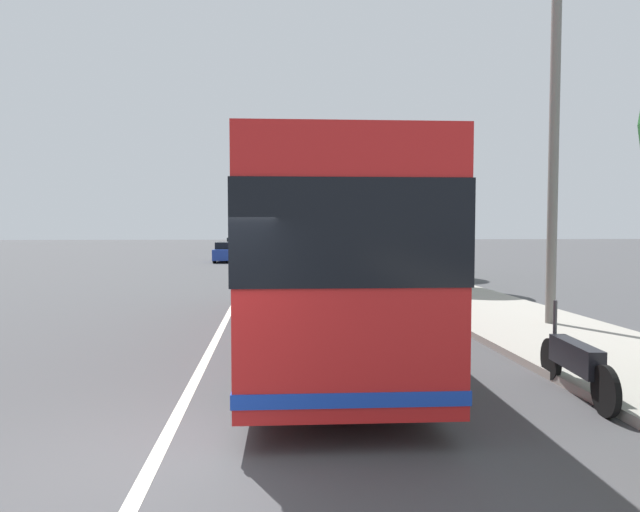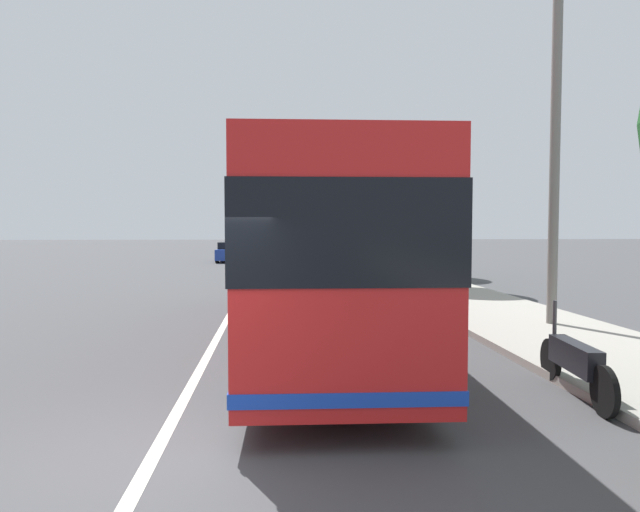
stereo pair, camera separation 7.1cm
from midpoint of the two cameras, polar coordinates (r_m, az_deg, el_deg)
name	(u,v)px [view 1 (the left image)]	position (r m, az deg, el deg)	size (l,w,h in m)	color
ground_plane	(154,460)	(6.32, -16.99, -19.45)	(220.00, 220.00, 0.00)	#424244
sidewalk_curb	(481,307)	(17.00, 16.15, -5.06)	(110.00, 3.60, 0.14)	#9E998E
lane_divider_line	(230,312)	(15.94, -9.41, -5.75)	(110.00, 0.16, 0.01)	silver
coach_bus	(319,248)	(11.78, -0.24, 0.84)	(12.33, 2.87, 3.49)	red
motorcycle_mid_row	(575,362)	(8.77, 24.55, -9.87)	(2.36, 0.36, 1.28)	black
car_oncoming	(228,252)	(39.94, -9.51, 0.39)	(4.31, 1.84, 1.39)	navy
car_side_street	(280,248)	(47.38, -4.15, 0.84)	(4.82, 2.13, 1.47)	black
car_ahead_same_lane	(298,252)	(38.17, -2.36, 0.43)	(4.64, 2.23, 1.57)	silver
car_far_distant	(236,245)	(57.29, -8.69, 1.15)	(4.64, 1.87, 1.42)	#2D7238
roadside_tree_mid_block	(419,172)	(22.05, 10.01, 8.51)	(3.49, 3.49, 6.32)	brown
roadside_tree_far_block	(398,187)	(28.33, 7.97, 7.04)	(4.15, 4.15, 6.54)	brown
utility_pole	(554,152)	(14.24, 22.76, 9.82)	(0.23, 0.23, 8.33)	slate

